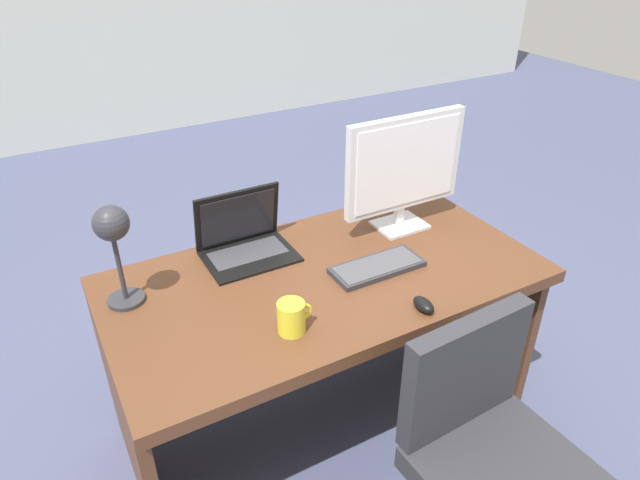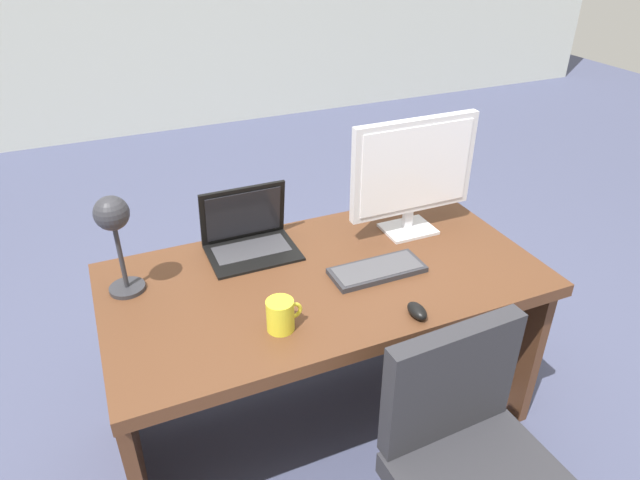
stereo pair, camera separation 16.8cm
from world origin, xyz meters
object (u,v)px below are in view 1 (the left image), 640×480
at_px(coffee_mug, 292,317).
at_px(office_chair, 490,480).
at_px(keyboard, 377,267).
at_px(mouse, 424,305).
at_px(desk, 320,310).
at_px(desk_lamp, 114,236).
at_px(laptop, 243,234).
at_px(monitor, 405,167).

bearing_deg(coffee_mug, office_chair, -52.60).
bearing_deg(keyboard, coffee_mug, -159.72).
bearing_deg(mouse, coffee_mug, 164.88).
distance_m(desk, desk_lamp, 0.80).
distance_m(mouse, office_chair, 0.56).
height_order(keyboard, coffee_mug, coffee_mug).
relative_size(desk_lamp, coffee_mug, 3.17).
bearing_deg(laptop, office_chair, -71.39).
bearing_deg(monitor, keyboard, -139.89).
distance_m(desk, coffee_mug, 0.43).
bearing_deg(laptop, coffee_mug, -95.65).
bearing_deg(monitor, mouse, -118.25).
relative_size(monitor, desk_lamp, 1.41).
bearing_deg(mouse, keyboard, 89.69).
relative_size(desk, office_chair, 1.80).
xyz_separation_m(keyboard, coffee_mug, (-0.42, -0.15, 0.04)).
distance_m(desk, mouse, 0.46).
bearing_deg(monitor, desk, -165.40).
distance_m(laptop, desk_lamp, 0.52).
xyz_separation_m(desk_lamp, coffee_mug, (0.41, -0.38, -0.21)).
xyz_separation_m(monitor, coffee_mug, (-0.68, -0.37, -0.21)).
bearing_deg(mouse, office_chair, -93.04).
relative_size(monitor, coffee_mug, 4.46).
height_order(desk_lamp, office_chair, desk_lamp).
distance_m(monitor, coffee_mug, 0.80).
xyz_separation_m(monitor, keyboard, (-0.26, -0.22, -0.25)).
bearing_deg(desk, office_chair, -78.81).
relative_size(desk_lamp, office_chair, 0.43).
bearing_deg(laptop, monitor, -12.10).
height_order(desk_lamp, coffee_mug, desk_lamp).
relative_size(desk, desk_lamp, 4.20).
bearing_deg(desk_lamp, coffee_mug, -42.32).
height_order(desk, keyboard, keyboard).
xyz_separation_m(mouse, office_chair, (-0.02, -0.41, -0.39)).
bearing_deg(keyboard, desk, 149.24).
bearing_deg(mouse, laptop, 120.58).
relative_size(laptop, desk_lamp, 0.90).
relative_size(desk, monitor, 2.99).
xyz_separation_m(desk, office_chair, (0.15, -0.78, -0.18)).
xyz_separation_m(monitor, office_chair, (-0.28, -0.89, -0.63)).
height_order(monitor, desk_lamp, monitor).
height_order(monitor, coffee_mug, monitor).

